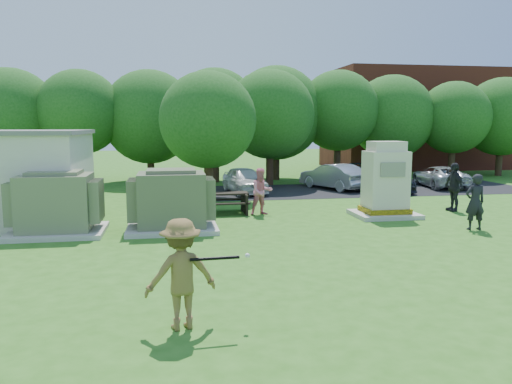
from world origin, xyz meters
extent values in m
plane|color=#2D6619|center=(0.00, 0.00, 0.00)|extent=(120.00, 120.00, 0.00)
cube|color=maroon|center=(18.00, 27.00, 4.00)|extent=(15.00, 8.00, 8.00)
cube|color=#232326|center=(7.00, 13.50, 0.01)|extent=(20.00, 6.00, 0.01)
cube|color=beige|center=(-6.50, 4.50, 0.07)|extent=(3.00, 2.40, 0.15)
cube|color=#697150|center=(-6.50, 4.50, 1.05)|extent=(2.20, 1.80, 1.80)
cube|color=#697150|center=(-6.50, 4.50, 2.01)|extent=(1.60, 1.30, 0.12)
cube|color=#697150|center=(-7.77, 4.50, 1.07)|extent=(0.32, 1.50, 1.35)
cube|color=#697150|center=(-5.23, 4.50, 1.07)|extent=(0.32, 1.50, 1.35)
cube|color=beige|center=(-2.80, 4.50, 0.07)|extent=(3.00, 2.40, 0.15)
cube|color=#585F42|center=(-2.80, 4.50, 1.05)|extent=(2.20, 1.80, 1.80)
cube|color=#585F42|center=(-2.80, 4.50, 2.01)|extent=(1.60, 1.30, 0.12)
cube|color=#585F42|center=(-4.07, 4.50, 1.07)|extent=(0.32, 1.50, 1.35)
cube|color=#585F42|center=(-1.53, 4.50, 1.07)|extent=(0.32, 1.50, 1.35)
cube|color=beige|center=(5.37, 5.65, 0.08)|extent=(2.40, 1.96, 0.16)
cube|color=yellow|center=(5.37, 5.65, 0.26)|extent=(1.69, 1.36, 0.20)
cube|color=beige|center=(5.37, 5.65, 1.45)|extent=(1.52, 1.20, 2.18)
cube|color=beige|center=(5.37, 5.65, 2.73)|extent=(1.25, 0.98, 0.38)
cube|color=gray|center=(5.37, 5.01, 1.88)|extent=(0.98, 0.04, 0.54)
cube|color=black|center=(-0.75, 7.37, 0.81)|extent=(1.98, 0.77, 0.07)
cube|color=black|center=(-0.75, 7.97, 0.48)|extent=(1.98, 0.28, 0.06)
cube|color=black|center=(-0.75, 6.76, 0.48)|extent=(1.98, 0.28, 0.06)
cube|color=black|center=(-1.61, 7.37, 0.41)|extent=(0.09, 1.49, 0.81)
cube|color=black|center=(0.11, 7.37, 0.41)|extent=(0.09, 1.49, 0.81)
imported|color=brown|center=(-2.70, -3.89, 0.97)|extent=(1.38, 0.98, 1.95)
imported|color=black|center=(7.30, 2.75, 0.95)|extent=(0.71, 0.48, 1.91)
imported|color=pink|center=(0.71, 6.82, 0.93)|extent=(1.01, 0.85, 1.86)
imported|color=black|center=(8.69, 6.33, 1.00)|extent=(0.52, 1.19, 2.00)
imported|color=silver|center=(1.01, 13.30, 0.68)|extent=(2.21, 4.20, 1.36)
imported|color=#B7B6BB|center=(6.13, 14.08, 0.70)|extent=(3.09, 4.50, 1.41)
imported|color=black|center=(8.50, 13.00, 0.70)|extent=(2.35, 4.94, 1.39)
imported|color=#BBBCC0|center=(12.42, 13.84, 0.60)|extent=(2.53, 4.55, 1.20)
cylinder|color=black|center=(-2.12, -4.09, 1.28)|extent=(0.85, 0.10, 0.06)
cylinder|color=maroon|center=(-2.61, -3.94, 1.28)|extent=(0.22, 0.07, 0.06)
sphere|color=white|center=(-1.51, -3.79, 1.22)|extent=(0.09, 0.09, 0.09)
cylinder|color=#47301E|center=(-12.00, 19.40, 1.20)|extent=(0.44, 0.44, 2.40)
sphere|color=#235B1C|center=(-12.00, 19.40, 4.08)|extent=(5.60, 5.60, 5.60)
cylinder|color=#47301E|center=(-8.00, 18.80, 1.40)|extent=(0.44, 0.44, 2.80)
sphere|color=#235B1C|center=(-8.00, 18.80, 4.30)|extent=(5.00, 5.00, 5.00)
cylinder|color=#47301E|center=(-4.00, 19.60, 1.15)|extent=(0.44, 0.44, 2.30)
sphere|color=#235B1C|center=(-4.00, 19.60, 4.04)|extent=(5.80, 5.80, 5.80)
cylinder|color=#47301E|center=(0.00, 18.70, 1.35)|extent=(0.44, 0.44, 2.70)
sphere|color=#235B1C|center=(0.00, 18.70, 4.32)|extent=(5.40, 5.40, 5.40)
cylinder|color=#47301E|center=(4.00, 19.30, 1.25)|extent=(0.44, 0.44, 2.50)
sphere|color=#235B1C|center=(4.00, 19.30, 4.30)|extent=(6.00, 6.00, 6.00)
cylinder|color=#47301E|center=(8.00, 18.90, 1.45)|extent=(0.44, 0.44, 2.90)
sphere|color=#235B1C|center=(8.00, 18.90, 4.46)|extent=(5.20, 5.20, 5.20)
cylinder|color=#47301E|center=(12.00, 19.50, 1.20)|extent=(0.44, 0.44, 2.40)
sphere|color=#235B1C|center=(12.00, 19.50, 4.08)|extent=(5.60, 5.60, 5.60)
cylinder|color=#47301E|center=(16.00, 18.60, 1.30)|extent=(0.44, 0.44, 2.60)
sphere|color=#235B1C|center=(16.00, 18.60, 4.04)|extent=(4.80, 4.80, 4.80)
cylinder|color=#47301E|center=(20.00, 19.20, 1.25)|extent=(0.44, 0.44, 2.50)
sphere|color=#235B1C|center=(20.00, 19.20, 4.12)|extent=(5.40, 5.40, 5.40)
cylinder|color=#47301E|center=(-1.00, 11.50, 1.20)|extent=(0.44, 0.44, 2.40)
sphere|color=#235B1C|center=(-1.00, 11.50, 3.78)|extent=(4.60, 4.60, 4.60)
cylinder|color=#47301E|center=(3.00, 16.50, 1.30)|extent=(0.44, 0.44, 2.60)
sphere|color=#235B1C|center=(3.00, 16.50, 4.16)|extent=(5.20, 5.20, 5.20)
camera|label=1|loc=(-2.85, -12.36, 3.53)|focal=35.00mm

